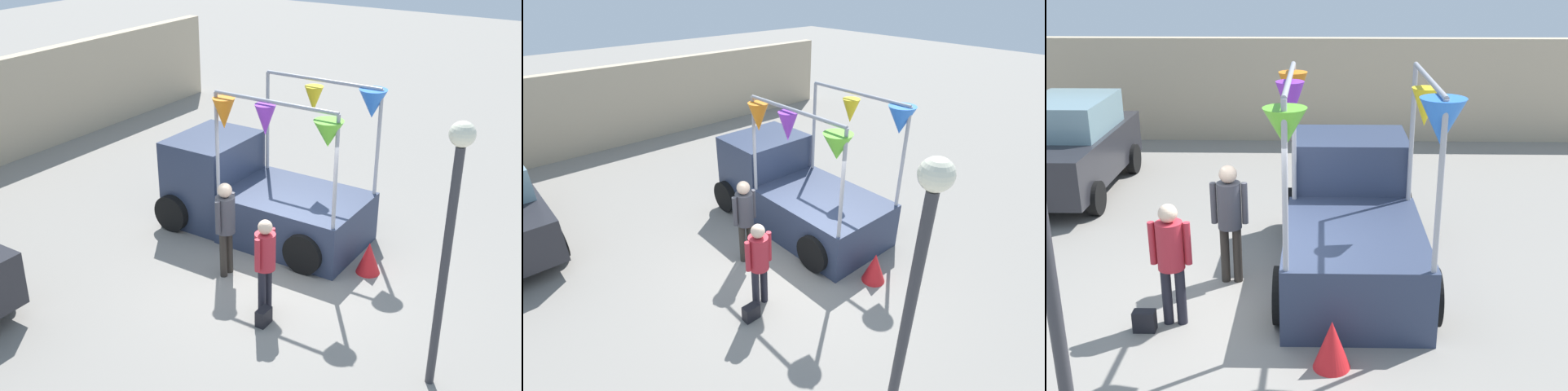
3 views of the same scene
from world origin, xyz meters
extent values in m
plane|color=gray|center=(0.00, 0.00, 0.00)|extent=(60.00, 60.00, 0.00)
cube|color=#2D3851|center=(1.36, 0.35, 0.50)|extent=(1.90, 2.60, 1.00)
cube|color=#2D3851|center=(1.36, 2.35, 0.90)|extent=(1.80, 1.40, 1.80)
cube|color=#8CB2C6|center=(1.36, 2.35, 1.35)|extent=(1.76, 1.37, 0.60)
cylinder|color=black|center=(0.41, 2.70, 0.38)|extent=(0.22, 0.76, 0.76)
cylinder|color=black|center=(2.31, 2.70, 0.38)|extent=(0.22, 0.76, 0.76)
cylinder|color=black|center=(0.41, -0.35, 0.38)|extent=(0.22, 0.76, 0.76)
cylinder|color=black|center=(2.31, -0.35, 0.38)|extent=(0.22, 0.76, 0.76)
cylinder|color=#A5A5AD|center=(0.49, 1.57, 2.03)|extent=(0.07, 0.07, 2.05)
cylinder|color=#A5A5AD|center=(2.23, 1.57, 2.03)|extent=(0.07, 0.07, 2.05)
cylinder|color=#A5A5AD|center=(0.49, -0.87, 2.03)|extent=(0.07, 0.07, 2.05)
cylinder|color=#A5A5AD|center=(2.23, -0.87, 2.03)|extent=(0.07, 0.07, 2.05)
cylinder|color=#A5A5AD|center=(0.49, 0.35, 3.05)|extent=(0.07, 2.44, 0.07)
cylinder|color=#A5A5AD|center=(2.23, 0.35, 3.05)|extent=(0.07, 2.44, 0.07)
cone|color=#66CC33|center=(0.49, -0.70, 2.69)|extent=(0.53, 0.53, 0.45)
cone|color=blue|center=(2.23, -0.70, 2.76)|extent=(0.65, 0.65, 0.53)
cone|color=purple|center=(0.49, 0.52, 2.71)|extent=(0.49, 0.49, 0.55)
cone|color=yellow|center=(2.23, 0.52, 2.66)|extent=(0.43, 0.43, 0.50)
cone|color=orange|center=(0.49, 1.40, 2.68)|extent=(0.58, 0.58, 0.57)
cube|color=#26262B|center=(-4.08, 4.60, 0.77)|extent=(1.70, 4.00, 0.90)
cube|color=#72939E|center=(-4.08, 4.75, 1.55)|extent=(1.50, 2.10, 0.66)
cylinder|color=black|center=(-4.93, 5.85, 0.32)|extent=(0.18, 0.64, 0.64)
cylinder|color=black|center=(-3.23, 5.85, 0.32)|extent=(0.18, 0.64, 0.64)
cylinder|color=black|center=(-3.23, 3.35, 0.32)|extent=(0.18, 0.64, 0.64)
cylinder|color=black|center=(-1.07, -0.42, 0.39)|extent=(0.13, 0.13, 0.79)
cylinder|color=black|center=(-0.89, -0.42, 0.39)|extent=(0.13, 0.13, 0.79)
cylinder|color=#B22633|center=(-0.98, -0.42, 1.10)|extent=(0.34, 0.34, 0.62)
sphere|color=beige|center=(-0.98, -0.42, 1.53)|extent=(0.24, 0.24, 0.24)
cylinder|color=#B22633|center=(-1.20, -0.42, 1.13)|extent=(0.09, 0.09, 0.56)
cylinder|color=#B22633|center=(-0.76, -0.42, 1.13)|extent=(0.09, 0.09, 0.56)
cylinder|color=#2D2823|center=(-0.49, 0.77, 0.42)|extent=(0.13, 0.13, 0.85)
cylinder|color=#2D2823|center=(-0.31, 0.77, 0.42)|extent=(0.13, 0.13, 0.85)
cylinder|color=#3F3F47|center=(-0.40, 0.77, 1.19)|extent=(0.34, 0.34, 0.67)
sphere|color=beige|center=(-0.40, 0.77, 1.65)|extent=(0.25, 0.25, 0.25)
cylinder|color=#3F3F47|center=(-0.62, 0.77, 1.22)|extent=(0.09, 0.09, 0.61)
cylinder|color=#3F3F47|center=(-0.18, 0.77, 1.22)|extent=(0.09, 0.09, 0.61)
cube|color=black|center=(-1.33, -0.62, 0.14)|extent=(0.28, 0.16, 0.28)
cylinder|color=#333338|center=(-1.21, -3.31, 1.76)|extent=(0.12, 0.12, 3.51)
cube|color=tan|center=(0.00, 8.78, 1.30)|extent=(18.00, 0.36, 2.60)
cone|color=red|center=(1.04, -1.35, 0.30)|extent=(0.60, 0.60, 0.60)
camera|label=1|loc=(-8.59, -5.26, 6.20)|focal=45.00mm
camera|label=2|loc=(-4.23, -4.81, 5.17)|focal=28.00mm
camera|label=3|loc=(0.90, -7.80, 4.47)|focal=45.00mm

